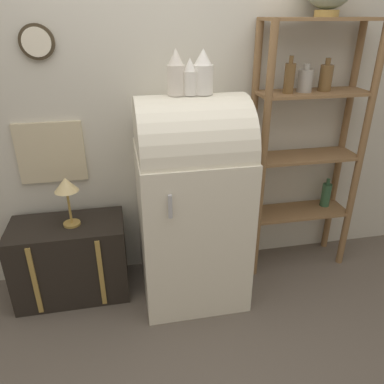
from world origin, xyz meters
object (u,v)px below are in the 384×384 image
vase_center (190,78)px  vase_right (203,73)px  desk_lamp (66,189)px  suitcase_trunk (71,259)px  vase_left (176,74)px  refrigerator (191,198)px

vase_center → vase_right: 0.08m
vase_center → desk_lamp: bearing=172.6°
suitcase_trunk → vase_left: bearing=-7.3°
refrigerator → vase_right: 0.79m
refrigerator → suitcase_trunk: refrigerator is taller
refrigerator → vase_right: size_ratio=5.56×
vase_center → vase_right: bearing=12.1°
vase_left → desk_lamp: size_ratio=0.76×
vase_left → vase_center: vase_left is taller
refrigerator → vase_center: vase_center is taller
vase_right → desk_lamp: vase_right is taller
refrigerator → vase_center: 0.76m
vase_center → suitcase_trunk: bearing=172.3°
vase_center → desk_lamp: (-0.77, 0.10, -0.67)m
suitcase_trunk → vase_center: vase_center is taller
vase_left → vase_right: size_ratio=1.02×
vase_left → vase_right: vase_left is taller
suitcase_trunk → vase_left: (0.74, -0.09, 1.23)m
vase_center → vase_right: vase_right is taller
refrigerator → vase_center: size_ratio=6.77×
refrigerator → vase_right: bearing=4.9°
refrigerator → desk_lamp: (-0.78, 0.09, 0.10)m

